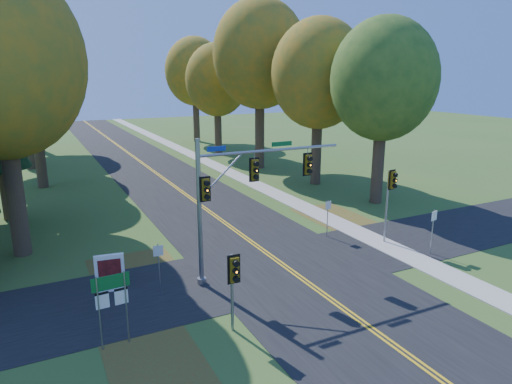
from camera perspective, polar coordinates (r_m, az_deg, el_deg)
name	(u,v)px	position (r m, az deg, el deg)	size (l,w,h in m)	color
ground	(306,282)	(20.74, 6.32, -11.14)	(160.00, 160.00, 0.00)	#32581F
road_main	(306,282)	(20.73, 6.32, -11.11)	(8.00, 160.00, 0.02)	black
road_cross	(284,266)	(22.28, 3.49, -9.16)	(60.00, 6.00, 0.02)	black
centerline_left	(304,282)	(20.68, 6.08, -11.13)	(0.10, 160.00, 0.01)	gold
centerline_right	(308,281)	(20.78, 6.55, -11.02)	(0.10, 160.00, 0.01)	gold
sidewalk_east	(410,257)	(24.42, 18.74, -7.70)	(1.60, 160.00, 0.06)	#9E998E
leaf_patch_w_near	(139,276)	(21.86, -14.44, -10.11)	(4.00, 6.00, 0.00)	brown
leaf_patch_e	(346,222)	(28.98, 11.18, -3.72)	(3.50, 8.00, 0.00)	brown
leaf_patch_w_far	(158,367)	(15.70, -12.20, -20.61)	(3.00, 5.00, 0.00)	brown
tree_e_a	(384,80)	(32.76, 15.67, 13.30)	(7.20, 7.20, 12.73)	#38281C
tree_e_b	(319,74)	(37.75, 7.88, 14.35)	(7.60, 7.60, 13.33)	#38281C
tree_w_c	(32,87)	(40.06, -26.17, 11.67)	(6.80, 6.80, 11.91)	#38281C
tree_e_c	(260,55)	(44.20, 0.52, 16.78)	(8.80, 8.80, 15.79)	#38281C
tree_w_d	(20,64)	(48.76, -27.37, 13.97)	(8.20, 8.20, 14.56)	#38281C
tree_e_d	(217,80)	(52.27, -4.86, 13.74)	(7.00, 7.00, 12.32)	#38281C
tree_w_e	(32,64)	(59.68, -26.25, 14.21)	(8.40, 8.40, 14.97)	#38281C
tree_e_e	(195,72)	(62.71, -7.62, 14.67)	(7.80, 7.80, 13.74)	#38281C
traffic_mast	(237,189)	(19.76, -2.33, 0.39)	(7.08, 0.63, 6.42)	gray
east_signal_pole	(391,188)	(25.13, 16.50, 0.49)	(0.47, 0.55, 4.10)	gray
ped_signal_pole	(234,275)	(16.03, -2.80, -10.34)	(0.47, 0.54, 2.99)	#96999E
route_sign_cluster	(112,296)	(16.15, -17.59, -12.23)	(1.24, 0.14, 2.66)	gray
info_kiosk	(110,273)	(20.42, -17.79, -9.65)	(1.21, 0.32, 1.67)	white
reg_sign_e_north	(328,212)	(25.80, 8.98, -2.47)	(0.41, 0.11, 2.16)	gray
reg_sign_e_south	(433,224)	(24.77, 21.28, -3.73)	(0.45, 0.13, 2.35)	gray
reg_sign_w	(159,259)	(19.57, -12.07, -8.24)	(0.42, 0.08, 2.17)	gray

